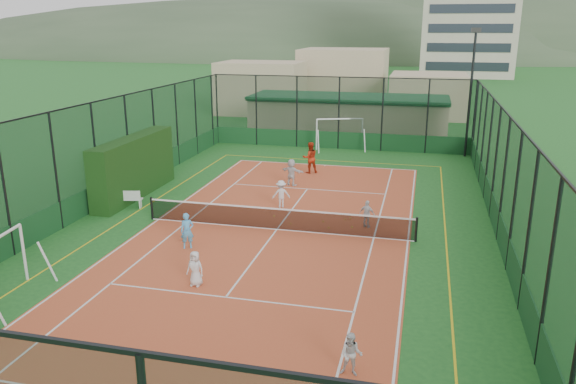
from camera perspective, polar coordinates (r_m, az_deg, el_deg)
name	(u,v)px	position (r m, az deg, el deg)	size (l,w,h in m)	color
ground	(277,230)	(23.96, -1.15, -3.86)	(300.00, 300.00, 0.00)	#1E5923
court_slab	(277,230)	(23.96, -1.15, -3.85)	(11.17, 23.97, 0.01)	#BE482A
tennis_net	(277,218)	(23.78, -1.15, -2.67)	(11.67, 0.12, 1.06)	black
perimeter_fence	(276,173)	(23.21, -1.18, 1.93)	(18.12, 34.12, 5.00)	black
floodlight_ne	(470,94)	(38.64, 18.04, 9.45)	(0.60, 0.26, 8.25)	black
clubhouse	(348,116)	(44.61, 6.14, 7.69)	(15.20, 7.20, 3.15)	tan
distant_hills	(408,56)	(172.01, 12.07, 13.38)	(200.00, 60.00, 24.00)	#384C33
hedge_left	(134,167)	(29.42, -15.36, 2.49)	(1.04, 6.90, 3.02)	black
white_bench	(125,198)	(27.82, -16.20, -0.64)	(1.61, 0.44, 0.91)	white
futsal_goal_far	(339,134)	(39.60, 5.24, 5.87)	(3.33, 0.97, 2.15)	white
child_near_left	(195,269)	(19.04, -9.41, -7.68)	(0.59, 0.38, 1.21)	silver
child_near_mid	(187,231)	(22.15, -10.21, -3.90)	(0.51, 0.34, 1.41)	#4DA3DA
child_near_right	(351,355)	(14.45, 6.46, -16.10)	(0.55, 0.43, 1.14)	silver
child_far_left	(281,194)	(26.69, -0.71, -0.19)	(0.85, 0.49, 1.32)	silver
child_far_right	(367,214)	(24.27, 8.04, -2.23)	(0.70, 0.29, 1.20)	silver
child_far_back	(291,172)	(30.38, 0.35, 2.02)	(1.35, 0.43, 1.46)	silver
coach	(310,158)	(33.00, 2.25, 3.52)	(0.89, 0.70, 1.84)	#AA2B12
tennis_balls	(323,222)	(24.85, 3.61, -3.03)	(3.71, 1.49, 0.07)	#CCE033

